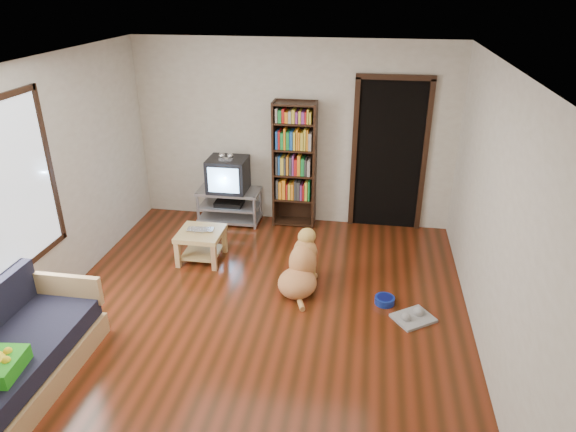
% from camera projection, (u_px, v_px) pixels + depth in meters
% --- Properties ---
extents(ground, '(5.00, 5.00, 0.00)m').
position_uv_depth(ground, '(257.00, 315.00, 5.51)').
color(ground, '#5F2210').
rests_on(ground, ground).
extents(ceiling, '(5.00, 5.00, 0.00)m').
position_uv_depth(ceiling, '(249.00, 66.00, 4.41)').
color(ceiling, white).
rests_on(ceiling, ground).
extents(wall_back, '(4.50, 0.00, 4.50)m').
position_uv_depth(wall_back, '(293.00, 134.00, 7.20)').
color(wall_back, beige).
rests_on(wall_back, ground).
extents(wall_front, '(4.50, 0.00, 4.50)m').
position_uv_depth(wall_front, '(148.00, 390.00, 2.72)').
color(wall_front, beige).
rests_on(wall_front, ground).
extents(wall_left, '(0.00, 5.00, 5.00)m').
position_uv_depth(wall_left, '(40.00, 190.00, 5.29)').
color(wall_left, beige).
rests_on(wall_left, ground).
extents(wall_right, '(0.00, 5.00, 5.00)m').
position_uv_depth(wall_right, '(496.00, 220.00, 4.63)').
color(wall_right, beige).
rests_on(wall_right, ground).
extents(laptop, '(0.35, 0.24, 0.03)m').
position_uv_depth(laptop, '(200.00, 231.00, 6.41)').
color(laptop, silver).
rests_on(laptop, coffee_table).
extents(dog_bowl, '(0.22, 0.22, 0.08)m').
position_uv_depth(dog_bowl, '(385.00, 300.00, 5.69)').
color(dog_bowl, navy).
rests_on(dog_bowl, ground).
extents(grey_rag, '(0.51, 0.49, 0.03)m').
position_uv_depth(grey_rag, '(413.00, 318.00, 5.44)').
color(grey_rag, '#9B9B9B').
rests_on(grey_rag, ground).
extents(window, '(0.03, 1.46, 1.70)m').
position_uv_depth(window, '(6.00, 190.00, 4.76)').
color(window, white).
rests_on(window, wall_left).
extents(doorway, '(1.03, 0.05, 2.19)m').
position_uv_depth(doorway, '(389.00, 152.00, 7.06)').
color(doorway, black).
rests_on(doorway, wall_back).
extents(tv_stand, '(0.90, 0.45, 0.50)m').
position_uv_depth(tv_stand, '(230.00, 205.00, 7.54)').
color(tv_stand, '#99999E').
rests_on(tv_stand, ground).
extents(crt_tv, '(0.55, 0.52, 0.58)m').
position_uv_depth(crt_tv, '(228.00, 174.00, 7.36)').
color(crt_tv, black).
rests_on(crt_tv, tv_stand).
extents(bookshelf, '(0.60, 0.30, 1.80)m').
position_uv_depth(bookshelf, '(295.00, 158.00, 7.18)').
color(bookshelf, black).
rests_on(bookshelf, ground).
extents(sofa, '(0.80, 1.80, 0.80)m').
position_uv_depth(sofa, '(10.00, 363.00, 4.43)').
color(sofa, tan).
rests_on(sofa, ground).
extents(coffee_table, '(0.55, 0.55, 0.40)m').
position_uv_depth(coffee_table, '(201.00, 240.00, 6.50)').
color(coffee_table, '#D6BA6D').
rests_on(coffee_table, ground).
extents(dog, '(0.53, 0.87, 0.71)m').
position_uv_depth(dog, '(301.00, 268.00, 5.89)').
color(dog, '#D58852').
rests_on(dog, ground).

